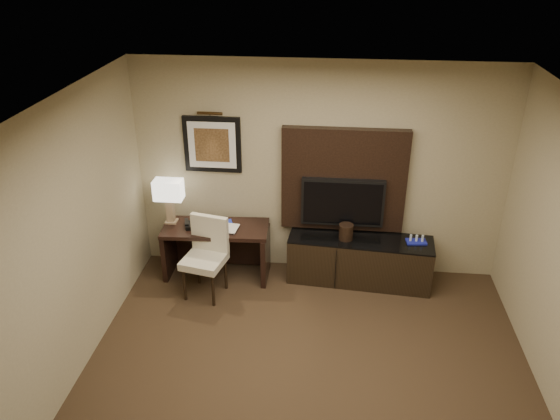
# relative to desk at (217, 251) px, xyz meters

# --- Properties ---
(floor) EXTENTS (4.50, 5.00, 0.01)m
(floor) POSITION_rel_desk_xyz_m (1.25, -2.15, -0.35)
(floor) COLOR #332316
(floor) RESTS_ON ground
(ceiling) EXTENTS (4.50, 5.00, 0.01)m
(ceiling) POSITION_rel_desk_xyz_m (1.25, -2.15, 2.35)
(ceiling) COLOR silver
(ceiling) RESTS_ON wall_back
(wall_back) EXTENTS (4.50, 0.01, 2.70)m
(wall_back) POSITION_rel_desk_xyz_m (1.25, 0.35, 1.00)
(wall_back) COLOR tan
(wall_back) RESTS_ON floor
(wall_left) EXTENTS (0.01, 5.00, 2.70)m
(wall_left) POSITION_rel_desk_xyz_m (-1.00, -2.15, 1.00)
(wall_left) COLOR tan
(wall_left) RESTS_ON floor
(desk) EXTENTS (1.33, 0.63, 0.70)m
(desk) POSITION_rel_desk_xyz_m (0.00, 0.00, 0.00)
(desk) COLOR black
(desk) RESTS_ON floor
(credenza) EXTENTS (1.78, 0.63, 0.60)m
(credenza) POSITION_rel_desk_xyz_m (1.79, 0.05, -0.05)
(credenza) COLOR black
(credenza) RESTS_ON floor
(tv_wall_panel) EXTENTS (1.50, 0.12, 1.30)m
(tv_wall_panel) POSITION_rel_desk_xyz_m (1.55, 0.29, 0.92)
(tv_wall_panel) COLOR black
(tv_wall_panel) RESTS_ON wall_back
(tv) EXTENTS (1.00, 0.08, 0.60)m
(tv) POSITION_rel_desk_xyz_m (1.55, 0.19, 0.67)
(tv) COLOR black
(tv) RESTS_ON tv_wall_panel
(artwork) EXTENTS (0.70, 0.04, 0.70)m
(artwork) POSITION_rel_desk_xyz_m (-0.05, 0.33, 1.30)
(artwork) COLOR black
(artwork) RESTS_ON wall_back
(picture_light) EXTENTS (0.04, 0.04, 0.30)m
(picture_light) POSITION_rel_desk_xyz_m (-0.05, 0.29, 1.70)
(picture_light) COLOR #3F2A14
(picture_light) RESTS_ON wall_back
(desk_chair) EXTENTS (0.57, 0.62, 0.97)m
(desk_chair) POSITION_rel_desk_xyz_m (-0.06, -0.44, 0.13)
(desk_chair) COLOR beige
(desk_chair) RESTS_ON floor
(table_lamp) EXTENTS (0.37, 0.22, 0.58)m
(table_lamp) POSITION_rel_desk_xyz_m (-0.57, 0.07, 0.64)
(table_lamp) COLOR tan
(table_lamp) RESTS_ON desk
(desk_phone) EXTENTS (0.25, 0.23, 0.10)m
(desk_phone) POSITION_rel_desk_xyz_m (-0.27, -0.02, 0.40)
(desk_phone) COLOR black
(desk_phone) RESTS_ON desk
(blue_folder) EXTENTS (0.35, 0.41, 0.02)m
(blue_folder) POSITION_rel_desk_xyz_m (0.10, -0.01, 0.36)
(blue_folder) COLOR #1A2DAF
(blue_folder) RESTS_ON desk
(book) EXTENTS (0.18, 0.04, 0.25)m
(book) POSITION_rel_desk_xyz_m (0.11, -0.04, 0.47)
(book) COLOR #A2907F
(book) RESTS_ON desk
(ice_bucket) EXTENTS (0.18, 0.18, 0.19)m
(ice_bucket) POSITION_rel_desk_xyz_m (1.60, 0.03, 0.35)
(ice_bucket) COLOR black
(ice_bucket) RESTS_ON credenza
(minibar_tray) EXTENTS (0.25, 0.17, 0.09)m
(minibar_tray) POSITION_rel_desk_xyz_m (2.45, 0.03, 0.30)
(minibar_tray) COLOR #1820A2
(minibar_tray) RESTS_ON credenza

